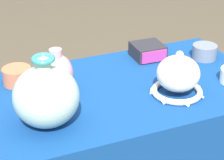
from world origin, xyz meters
name	(u,v)px	position (x,y,z in m)	size (l,w,h in m)	color
display_table	(111,113)	(0.00, -0.02, 0.67)	(1.18, 0.62, 0.76)	olive
vase_tall_bulbous	(46,96)	(-0.27, -0.13, 0.87)	(0.21, 0.21, 0.24)	#A8CCB7
vase_dome_bell	(178,77)	(0.22, -0.12, 0.83)	(0.20, 0.20, 0.17)	white
mosaic_tile_box	(148,51)	(0.27, 0.20, 0.79)	(0.13, 0.13, 0.06)	#232328
pot_squat_terracotta	(17,76)	(-0.30, 0.18, 0.80)	(0.11, 0.11, 0.06)	#BC6642
pot_squat_slate	(204,52)	(0.48, 0.10, 0.79)	(0.10, 0.10, 0.06)	slate
jar_round_rose	(57,73)	(-0.18, 0.07, 0.84)	(0.12, 0.12, 0.17)	#D19399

